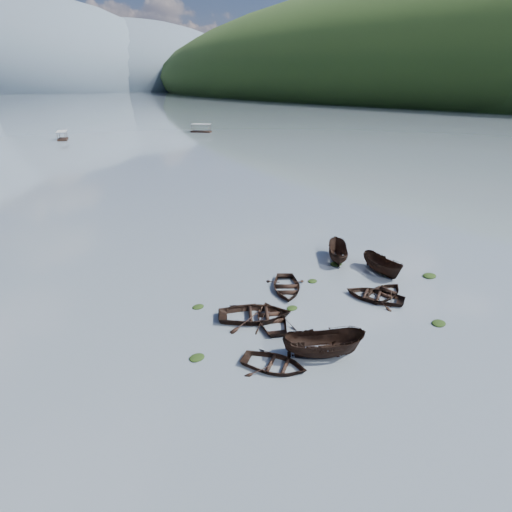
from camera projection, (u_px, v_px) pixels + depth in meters
ground_plane at (370, 347)px, 24.99m from camera, size 2400.00×2400.00×0.00m
right_hill_far at (480, 97)px, 437.86m from camera, size 520.00×1200.00×190.00m
haze_mtn_c at (39, 91)px, 764.27m from camera, size 520.00×520.00×260.00m
haze_mtn_d at (131, 90)px, 862.42m from camera, size 520.00×520.00×220.00m
rowboat_0 at (274, 367)px, 23.19m from camera, size 4.49×4.80×0.81m
rowboat_1 at (272, 321)px, 27.67m from camera, size 4.46×5.00×0.85m
rowboat_2 at (322, 356)px, 24.18m from camera, size 5.20×4.26×1.92m
rowboat_3 at (374, 298)px, 30.60m from camera, size 4.78×5.31×0.90m
rowboat_4 at (385, 295)px, 31.05m from camera, size 4.14×3.13×0.81m
rowboat_5 at (381, 273)px, 34.69m from camera, size 2.53×4.72×1.73m
rowboat_6 at (255, 318)px, 27.98m from camera, size 6.29×5.84×1.06m
rowboat_7 at (286, 290)px, 31.83m from camera, size 5.27×5.55×0.94m
rowboat_8 at (337, 260)px, 37.19m from camera, size 4.30×4.52×1.75m
weed_clump_0 at (197, 358)px, 23.95m from camera, size 0.96×0.79×0.21m
weed_clump_1 at (347, 332)px, 26.47m from camera, size 0.97×0.78×0.21m
weed_clump_2 at (439, 324)px, 27.35m from camera, size 1.05×0.84×0.23m
weed_clump_3 at (312, 281)px, 33.17m from camera, size 0.84×0.71×0.19m
weed_clump_4 at (429, 276)px, 34.02m from camera, size 1.26×1.00×0.26m
weed_clump_5 at (198, 307)px, 29.37m from camera, size 0.90×0.73×0.19m
weed_clump_6 at (292, 308)px, 29.22m from camera, size 0.86×0.71×0.18m
weed_clump_7 at (336, 265)px, 36.23m from camera, size 1.16×0.93×0.25m
pontoon_centre at (63, 140)px, 114.74m from camera, size 4.19×6.46×2.29m
pontoon_right at (201, 132)px, 132.02m from camera, size 6.42×6.70×2.51m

